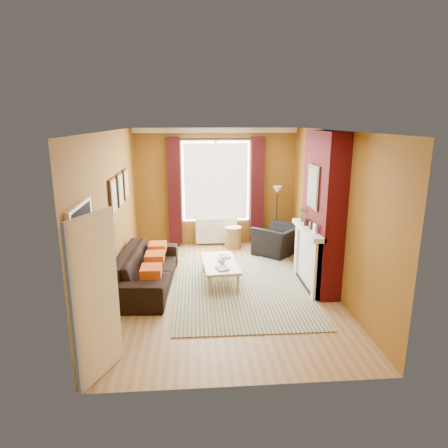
{
  "coord_description": "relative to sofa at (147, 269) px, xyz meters",
  "views": [
    {
      "loc": [
        -0.55,
        -6.69,
        2.97
      ],
      "look_at": [
        0.0,
        0.25,
        1.15
      ],
      "focal_mm": 32.0,
      "sensor_mm": 36.0,
      "label": 1
    }
  ],
  "objects": [
    {
      "name": "book_b",
      "position": [
        1.37,
        0.35,
        0.08
      ],
      "size": [
        0.23,
        0.29,
        0.02
      ],
      "primitive_type": "imported",
      "rotation": [
        0.0,
        0.0,
        0.15
      ],
      "color": "#999999",
      "rests_on": "coffee_table"
    },
    {
      "name": "tv_remote",
      "position": [
        1.34,
        0.12,
        0.08
      ],
      "size": [
        0.06,
        0.16,
        0.02
      ],
      "rotation": [
        0.0,
        0.0,
        0.08
      ],
      "color": "#232326",
      "rests_on": "coffee_table"
    },
    {
      "name": "mug",
      "position": [
        1.39,
        -0.11,
        0.12
      ],
      "size": [
        0.11,
        0.11,
        0.09
      ],
      "primitive_type": "imported",
      "rotation": [
        0.0,
        0.0,
        0.18
      ],
      "color": "#999999",
      "rests_on": "coffee_table"
    },
    {
      "name": "room_walls",
      "position": [
        2.05,
        0.05,
        1.04
      ],
      "size": [
        3.82,
        5.54,
        2.83
      ],
      "color": "brown",
      "rests_on": "ground"
    },
    {
      "name": "coffee_table",
      "position": [
        1.34,
        0.07,
        0.03
      ],
      "size": [
        0.7,
        1.27,
        0.41
      ],
      "rotation": [
        0.0,
        0.0,
        0.07
      ],
      "color": "tan",
      "rests_on": "ground"
    },
    {
      "name": "sofa",
      "position": [
        0.0,
        0.0,
        0.0
      ],
      "size": [
        1.06,
        2.38,
        0.68
      ],
      "primitive_type": "imported",
      "rotation": [
        0.0,
        0.0,
        1.51
      ],
      "color": "black",
      "rests_on": "ground"
    },
    {
      "name": "floor_lamp",
      "position": [
        2.84,
        2.18,
        0.82
      ],
      "size": [
        0.29,
        0.29,
        1.47
      ],
      "rotation": [
        0.0,
        0.0,
        -0.43
      ],
      "color": "black",
      "rests_on": "ground"
    },
    {
      "name": "wicker_stool",
      "position": [
        1.81,
        2.18,
        -0.09
      ],
      "size": [
        0.49,
        0.49,
        0.51
      ],
      "rotation": [
        0.0,
        0.0,
        0.24
      ],
      "color": "olive",
      "rests_on": "ground"
    },
    {
      "name": "armchair",
      "position": [
        2.79,
        1.65,
        -0.01
      ],
      "size": [
        1.32,
        1.33,
        0.65
      ],
      "primitive_type": "imported",
      "rotation": [
        0.0,
        0.0,
        3.97
      ],
      "color": "black",
      "rests_on": "ground"
    },
    {
      "name": "ground",
      "position": [
        1.42,
        -0.22,
        -0.34
      ],
      "size": [
        5.5,
        5.5,
        0.0
      ],
      "primitive_type": "plane",
      "color": "olive",
      "rests_on": "ground"
    },
    {
      "name": "book_a",
      "position": [
        1.27,
        -0.31,
        0.08
      ],
      "size": [
        0.27,
        0.31,
        0.03
      ],
      "primitive_type": "imported",
      "rotation": [
        0.0,
        0.0,
        0.3
      ],
      "color": "#999999",
      "rests_on": "coffee_table"
    },
    {
      "name": "striped_rug",
      "position": [
        1.72,
        -0.22,
        -0.33
      ],
      "size": [
        2.41,
        3.32,
        0.02
      ],
      "rotation": [
        0.0,
        0.0,
        -0.01
      ],
      "color": "#315789",
      "rests_on": "ground"
    }
  ]
}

